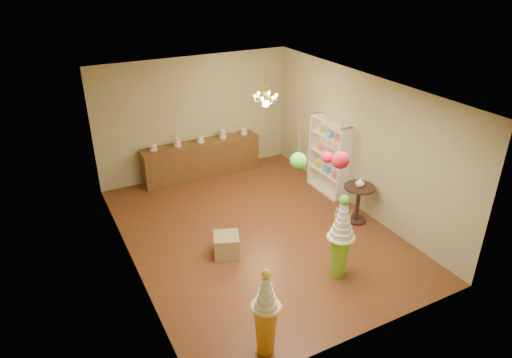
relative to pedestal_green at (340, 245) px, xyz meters
name	(u,v)px	position (x,y,z in m)	size (l,w,h in m)	color
floor	(256,231)	(-0.64, 1.93, -0.63)	(6.50, 6.50, 0.00)	brown
ceiling	(256,88)	(-0.64, 1.93, 2.37)	(6.50, 6.50, 0.00)	white
wall_back	(195,117)	(-0.64, 5.18, 0.87)	(5.00, 0.04, 3.00)	tan
wall_front	(367,254)	(-0.64, -1.32, 0.87)	(5.00, 0.04, 3.00)	tan
wall_left	(125,194)	(-3.14, 1.93, 0.87)	(0.04, 6.50, 3.00)	tan
wall_right	(359,143)	(1.86, 1.93, 0.87)	(0.04, 6.50, 3.00)	tan
pedestal_green	(340,245)	(0.00, 0.00, 0.00)	(0.60, 0.60, 1.61)	#77B327
pedestal_orange	(266,321)	(-1.97, -0.92, -0.08)	(0.48, 0.48, 1.44)	orange
burlap_riser	(227,245)	(-1.50, 1.47, -0.42)	(0.47, 0.47, 0.43)	#9B8654
sideboard	(202,159)	(-0.64, 4.90, -0.15)	(3.04, 0.54, 1.16)	brown
shelving_unit	(329,157)	(1.70, 2.73, 0.27)	(0.33, 1.20, 1.80)	#EFE2CF
round_table	(358,199)	(1.46, 1.30, -0.10)	(0.79, 0.79, 0.83)	black
vase	(360,182)	(1.46, 1.30, 0.29)	(0.18, 0.18, 0.19)	#EFE2CF
pom_red_left	(341,160)	(-0.36, -0.25, 1.78)	(0.27, 0.27, 0.72)	#433930
pom_green_mid	(298,161)	(-0.75, 0.28, 1.64)	(0.27, 0.27, 0.86)	#433930
pom_red_right	(327,157)	(-0.39, 0.04, 1.72)	(0.18, 0.18, 0.74)	#433930
chandelier	(266,101)	(0.28, 3.23, 1.67)	(0.68, 0.68, 0.85)	#BE9543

